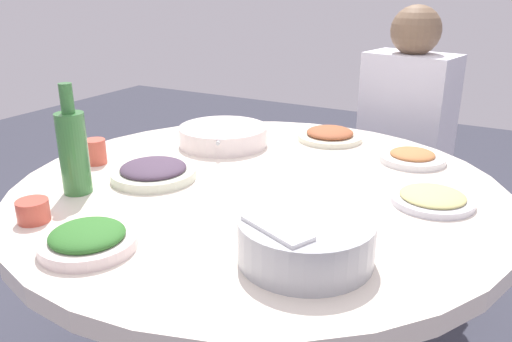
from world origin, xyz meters
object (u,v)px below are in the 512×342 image
Objects in this scene: round_dining_table at (258,227)px; rice_bowl at (306,239)px; dish_eggplant at (154,171)px; dish_greens at (88,239)px; dish_tofu_braise at (412,157)px; dish_noodles at (432,198)px; dish_stirfry at (330,135)px; green_bottle at (73,150)px; diner_left at (407,120)px; tea_cup_far at (33,211)px; tea_cup_near at (95,152)px; stool_for_diner_left at (394,240)px; soup_bowl at (223,136)px.

round_dining_table is 0.45m from rice_bowl.
dish_eggplant is 0.40m from dish_greens.
round_dining_table is at bearing 140.19° from dish_tofu_braise.
rice_bowl is 1.32× the size of dish_noodles.
green_bottle is (-0.76, 0.40, 0.10)m from dish_stirfry.
dish_noodles is at bearing -162.28° from diner_left.
tea_cup_near is at bearing 25.18° from tea_cup_far.
rice_bowl is 0.44m from dish_noodles.
rice_bowl is 1.35× the size of dish_tofu_braise.
dish_greens reaches higher than dish_tofu_braise.
dish_stirfry is 1.11× the size of dish_tofu_braise.
green_bottle is at bearing 154.90° from diner_left.
dish_eggplant is 3.13× the size of tea_cup_near.
diner_left is (0.82, 0.26, -0.02)m from dish_noodles.
diner_left is at bearing -11.03° from round_dining_table.
dish_noodles is 2.71× the size of tea_cup_near.
tea_cup_far is (-0.84, 0.66, 0.01)m from dish_tofu_braise.
green_bottle reaches higher than dish_stirfry.
dish_noodles is at bearing -65.52° from green_bottle.
tea_cup_far is at bearing 125.18° from dish_noodles.
rice_bowl is 1.21× the size of dish_stirfry.
dish_greens is at bearing 165.01° from round_dining_table.
dish_eggplant is at bearing 156.28° from stool_for_diner_left.
soup_bowl is 0.65× the size of stool_for_diner_left.
soup_bowl is at bearing -33.84° from tea_cup_near.
tea_cup_far is (-0.34, 0.06, 0.00)m from dish_eggplant.
dish_eggplant is at bearing 112.06° from round_dining_table.
diner_left reaches higher than dish_tofu_braise.
dish_greens is (-0.96, 0.15, 0.00)m from dish_stirfry.
tea_cup_far is at bearing 159.38° from stool_for_diner_left.
dish_tofu_braise is at bearing -106.75° from dish_stirfry.
dish_greens is 0.70× the size of green_bottle.
dish_eggplant is (-0.36, -0.00, -0.01)m from soup_bowl.
soup_bowl is at bearing 10.96° from dish_greens.
tea_cup_near is 0.40m from tea_cup_far.
dish_eggplant is 0.65m from dish_stirfry.
stool_for_diner_left is (1.22, 0.10, -0.60)m from rice_bowl.
soup_bowl is 0.55m from green_bottle.
tea_cup_far is 0.16× the size of stool_for_diner_left.
rice_bowl is 0.44m from dish_greens.
tea_cup_far is (-0.36, -0.17, -0.01)m from tea_cup_near.
dish_noodles reaches higher than round_dining_table.
dish_noodles is 0.96m from tea_cup_near.
soup_bowl is 4.04× the size of tea_cup_far.
round_dining_table is 0.41m from soup_bowl.
round_dining_table is at bearing 41.63° from rice_bowl.
dish_noodles is (0.40, -0.16, -0.03)m from rice_bowl.
soup_bowl is 0.73m from dish_noodles.
tea_cup_near is at bearing 33.65° from green_bottle.
rice_bowl reaches higher than dish_noodles.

